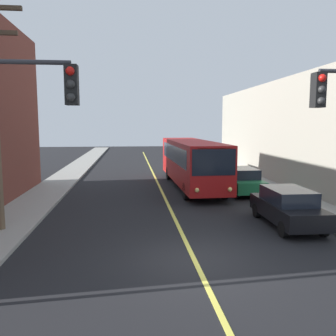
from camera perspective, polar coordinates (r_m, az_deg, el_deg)
name	(u,v)px	position (r m, az deg, el deg)	size (l,w,h in m)	color
ground_plane	(195,260)	(11.58, 4.36, -14.78)	(120.00, 120.00, 0.00)	black
sidewalk_left	(40,198)	(21.64, -20.14, -4.65)	(2.50, 90.00, 0.15)	gray
sidewalk_right	(280,193)	(22.94, 17.78, -3.91)	(2.50, 90.00, 0.15)	gray
lane_stripe_center	(158,183)	(26.00, -1.67, -2.47)	(0.16, 60.00, 0.01)	#D8CC4C
building_right_warehouse	(334,132)	(31.59, 25.43, 5.38)	(12.00, 25.02, 7.51)	gray
city_bus	(191,161)	(24.30, 3.83, 1.16)	(2.83, 12.20, 3.20)	maroon
parked_car_black	(287,207)	(15.84, 18.88, -5.96)	(1.87, 4.42, 1.62)	black
parked_car_green	(242,180)	(22.45, 11.93, -1.97)	(1.88, 4.43, 1.62)	#196038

